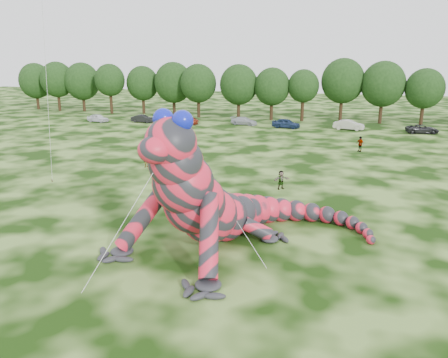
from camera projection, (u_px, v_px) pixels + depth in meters
The scene contains 26 objects.
ground at pixel (143, 268), 22.52m from camera, with size 240.00×240.00×0.00m, color #16330A.
inflatable_gecko at pixel (221, 173), 25.18m from camera, with size 13.65×16.21×8.11m, color red, non-canonical shape.
tree_0 at pixel (36, 86), 91.08m from camera, with size 6.91×6.22×9.51m, color black, non-canonical shape.
tree_1 at pixel (58, 86), 88.22m from camera, with size 6.74×6.07×9.81m, color black, non-canonical shape.
tree_2 at pixel (83, 87), 87.41m from camera, with size 7.04×6.34×9.64m, color black, non-canonical shape.
tree_3 at pixel (110, 89), 83.84m from camera, with size 5.81×5.23×9.44m, color black, non-canonical shape.
tree_4 at pixel (143, 90), 83.72m from camera, with size 6.22×5.60×9.06m, color black, non-canonical shape.
tree_5 at pixel (174, 89), 81.55m from camera, with size 7.16×6.44×9.80m, color black, non-canonical shape.
tree_6 at pixel (198, 91), 78.42m from camera, with size 6.52×5.86×9.49m, color black, non-canonical shape.
tree_7 at pixel (239, 92), 76.45m from camera, with size 6.68×6.01×9.48m, color black, non-canonical shape.
tree_8 at pixel (272, 94), 75.06m from camera, with size 6.14×5.53×8.94m, color black, non-canonical shape.
tree_9 at pixel (303, 95), 73.96m from camera, with size 5.27×4.74×8.68m, color black, non-canonical shape.
tree_10 at pixel (342, 90), 73.08m from camera, with size 7.09×6.38×10.50m, color black, non-canonical shape.
tree_11 at pixel (382, 93), 71.01m from camera, with size 7.01×6.31×10.07m, color black, non-canonical shape.
tree_12 at pixel (424, 97), 69.00m from camera, with size 5.99×5.39×8.97m, color black, non-canonical shape.
car_0 at pixel (98, 118), 73.69m from camera, with size 1.57×3.90×1.33m, color silver.
car_1 at pixel (143, 119), 73.17m from camera, with size 1.34×3.85×1.27m, color black.
car_2 at pixel (182, 120), 70.97m from camera, with size 2.50×5.43×1.51m, color maroon.
car_3 at pixel (244, 121), 70.45m from camera, with size 1.79×4.40×1.28m, color #A9ADB2.
car_4 at pixel (286, 123), 67.30m from camera, with size 1.74×4.32×1.47m, color navy.
car_5 at pixel (349, 125), 65.59m from camera, with size 1.57×4.51×1.49m, color #B9B2A8.
car_6 at pixel (422, 129), 62.53m from camera, with size 2.07×4.49×1.25m, color #232326.
spectator_4 at pixel (153, 130), 60.14m from camera, with size 0.84×0.55×1.73m, color gray.
spectator_3 at pixel (360, 144), 50.32m from camera, with size 1.04×0.43×1.77m, color gray.
spectator_0 at pixel (146, 158), 43.15m from camera, with size 0.68×0.45×1.86m, color gray.
spectator_5 at pixel (281, 180), 35.89m from camera, with size 1.45×0.46×1.57m, color gray.
Camera 1 is at (9.93, -18.38, 10.46)m, focal length 35.00 mm.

